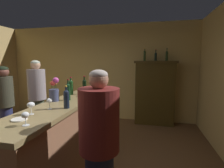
% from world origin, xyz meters
% --- Properties ---
extents(wall_back, '(5.68, 0.12, 2.72)m').
position_xyz_m(wall_back, '(0.00, 2.87, 1.36)').
color(wall_back, tan).
rests_on(wall_back, ground).
extents(bar_counter, '(0.57, 2.27, 1.08)m').
position_xyz_m(bar_counter, '(0.34, 0.16, 0.54)').
color(bar_counter, '#936245').
rests_on(bar_counter, ground).
extents(display_cabinet, '(1.08, 0.37, 1.69)m').
position_xyz_m(display_cabinet, '(1.67, 2.60, 0.88)').
color(display_cabinet, '#3F3111').
rests_on(display_cabinet, ground).
extents(wine_bottle_chardonnay, '(0.08, 0.08, 0.32)m').
position_xyz_m(wine_bottle_chardonnay, '(0.16, 0.81, 1.22)').
color(wine_bottle_chardonnay, '#173D19').
rests_on(wine_bottle_chardonnay, bar_counter).
extents(wine_bottle_pinot, '(0.07, 0.07, 0.29)m').
position_xyz_m(wine_bottle_pinot, '(0.53, -0.03, 1.21)').
color(wine_bottle_pinot, '#182233').
rests_on(wine_bottle_pinot, bar_counter).
extents(wine_bottle_malbec, '(0.06, 0.06, 0.33)m').
position_xyz_m(wine_bottle_malbec, '(0.33, 0.39, 1.22)').
color(wine_bottle_malbec, '#12361C').
rests_on(wine_bottle_malbec, bar_counter).
extents(wine_bottle_merlot, '(0.07, 0.07, 0.33)m').
position_xyz_m(wine_bottle_merlot, '(0.38, 0.92, 1.23)').
color(wine_bottle_merlot, black).
rests_on(wine_bottle_merlot, bar_counter).
extents(wine_glass_front, '(0.07, 0.07, 0.13)m').
position_xyz_m(wine_glass_front, '(0.45, -0.65, 1.17)').
color(wine_glass_front, white).
rests_on(wine_glass_front, bar_counter).
extents(wine_glass_mid, '(0.07, 0.07, 0.13)m').
position_xyz_m(wine_glass_mid, '(0.48, 0.74, 1.17)').
color(wine_glass_mid, white).
rests_on(wine_glass_mid, bar_counter).
extents(wine_glass_rear, '(0.08, 0.08, 0.14)m').
position_xyz_m(wine_glass_rear, '(0.27, -0.35, 1.18)').
color(wine_glass_rear, white).
rests_on(wine_glass_rear, bar_counter).
extents(wine_glass_spare, '(0.07, 0.07, 0.14)m').
position_xyz_m(wine_glass_spare, '(0.34, -0.12, 1.18)').
color(wine_glass_spare, white).
rests_on(wine_glass_spare, bar_counter).
extents(flower_arrangement, '(0.15, 0.14, 0.36)m').
position_xyz_m(flower_arrangement, '(0.15, 0.29, 1.22)').
color(flower_arrangement, '#414972').
rests_on(flower_arrangement, bar_counter).
extents(cheese_plate, '(0.15, 0.15, 0.01)m').
position_xyz_m(cheese_plate, '(0.27, -0.54, 1.08)').
color(cheese_plate, white).
rests_on(cheese_plate, bar_counter).
extents(display_bottle_left, '(0.06, 0.06, 0.33)m').
position_xyz_m(display_bottle_left, '(1.39, 2.60, 1.84)').
color(display_bottle_left, '#203417').
rests_on(display_bottle_left, display_cabinet).
extents(display_bottle_midleft, '(0.06, 0.06, 0.29)m').
position_xyz_m(display_bottle_midleft, '(1.67, 2.60, 1.81)').
color(display_bottle_midleft, black).
rests_on(display_bottle_midleft, display_cabinet).
extents(display_bottle_center, '(0.06, 0.06, 0.32)m').
position_xyz_m(display_bottle_center, '(1.94, 2.60, 1.83)').
color(display_bottle_center, '#1F3318').
rests_on(display_bottle_center, display_cabinet).
extents(patron_by_cabinet, '(0.31, 0.31, 1.58)m').
position_xyz_m(patron_by_cabinet, '(-1.16, 0.69, 0.89)').
color(patron_by_cabinet, '#22274E').
rests_on(patron_by_cabinet, ground).
extents(patron_redhead, '(0.37, 0.37, 1.70)m').
position_xyz_m(patron_redhead, '(-0.83, 1.19, 0.93)').
color(patron_redhead, '#506750').
rests_on(patron_redhead, ground).
extents(bartender, '(0.38, 0.38, 1.59)m').
position_xyz_m(bartender, '(1.10, -0.49, 0.86)').
color(bartender, '#222643').
rests_on(bartender, ground).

